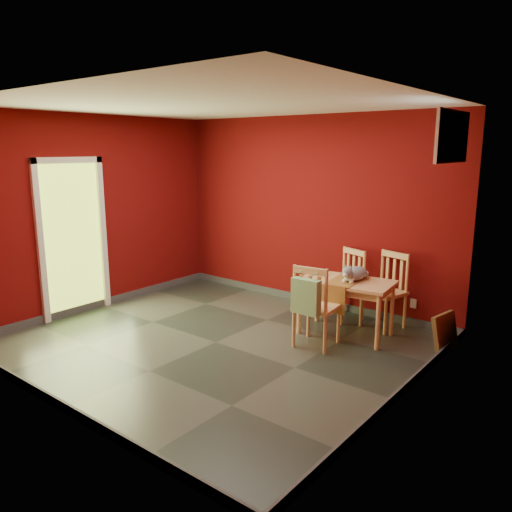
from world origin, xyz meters
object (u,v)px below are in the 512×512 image
Objects in this scene: chair_far_left at (345,283)px; tote_bag at (306,296)px; dining_table at (346,287)px; chair_far_right at (386,289)px; picture_frame at (445,332)px; cat at (356,271)px; chair_near at (315,305)px.

chair_far_left is 1.36m from tote_bag.
dining_table is 1.21× the size of chair_far_right.
chair_far_right is at bearing 159.59° from picture_frame.
cat is (0.08, 0.07, 0.20)m from dining_table.
chair_far_left is 2.09× the size of picture_frame.
chair_near is 0.71m from cat.
tote_bag is 1.04× the size of picture_frame.
dining_table is 2.52× the size of tote_bag.
chair_far_right is 0.62m from cat.
tote_bag reaches higher than picture_frame.
chair_near is at bearing -79.20° from chair_far_left.
chair_near reaches higher than chair_far_right.
cat is 1.21m from picture_frame.
dining_table is 0.64m from chair_far_right.
dining_table is at bearing -167.65° from picture_frame.
chair_far_right is 2.07× the size of cat.
dining_table is 2.51× the size of cat.
chair_far_right is at bearing 2.10° from chair_far_left.
picture_frame is at bearing 12.35° from dining_table.
chair_far_right is at bearing 81.56° from cat.
chair_far_left is at bearing 99.73° from tote_bag.
chair_far_left is at bearing 118.78° from dining_table.
chair_far_left is at bearing 168.15° from picture_frame.
chair_near reaches higher than cat.
chair_far_left is 0.70m from cat.
picture_frame is at bearing -20.41° from chair_far_right.
cat is 1.04× the size of picture_frame.
chair_far_left is at bearing -177.90° from chair_far_right.
dining_table is 0.23m from cat.
tote_bag and cat have the same top height.
tote_bag is (-0.34, -1.35, 0.16)m from chair_far_right.
dining_table reaches higher than picture_frame.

